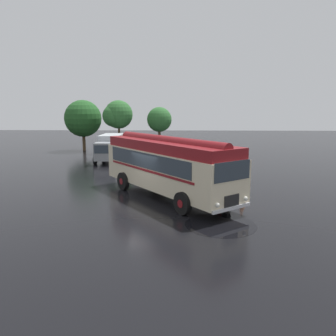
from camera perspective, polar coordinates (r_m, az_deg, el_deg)
ground_plane at (r=18.70m, az=-3.02°, el=-5.20°), size 120.00×120.00×0.00m
vintage_bus at (r=18.53m, az=-0.13°, el=0.68°), size 8.06×9.50×3.49m
car_near_left at (r=32.23m, az=-4.38°, el=2.84°), size 2.39×4.40×1.66m
car_mid_left at (r=31.12m, az=0.62°, el=2.61°), size 2.17×4.30×1.66m
car_mid_right at (r=32.23m, az=5.75°, el=2.82°), size 2.09×4.26×1.66m
box_van at (r=32.32m, az=-9.95°, el=3.66°), size 2.34×5.78×2.50m
tree_far_left at (r=40.88m, az=-14.46°, el=8.42°), size 4.40×4.40×6.06m
tree_left_of_centre at (r=38.41m, az=-8.87°, el=9.10°), size 3.40×3.24×5.98m
tree_centre at (r=39.26m, az=-1.59°, el=8.36°), size 2.93×2.93×5.22m
traffic_cone at (r=17.54m, az=12.76°, el=-5.55°), size 0.36×0.36×0.55m
puddle_patch at (r=14.65m, az=9.11°, el=-9.71°), size 3.13×3.13×0.01m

